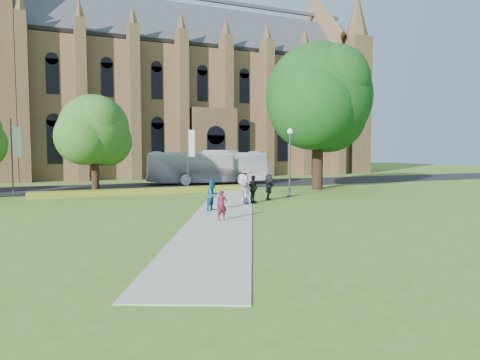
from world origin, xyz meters
name	(u,v)px	position (x,y,z in m)	size (l,w,h in m)	color
ground	(231,214)	(0.00, 0.00, 0.00)	(160.00, 160.00, 0.00)	#497021
road	(155,186)	(0.00, 20.00, 0.01)	(160.00, 10.00, 0.02)	black
footpath	(224,212)	(0.00, 1.00, 0.02)	(3.20, 30.00, 0.04)	#B2B2A8
flower_hedge	(148,191)	(-2.00, 13.20, 0.23)	(18.00, 1.40, 0.45)	gold
cathedral	(192,87)	(10.00, 39.73, 12.98)	(52.60, 18.25, 28.00)	brown
streetlamp	(290,154)	(7.50, 6.50, 3.30)	(0.44, 0.44, 5.24)	#38383D
large_tree	(318,97)	(13.00, 11.00, 8.37)	(9.60, 9.60, 13.20)	#332114
street_tree_1	(94,130)	(-6.00, 14.50, 5.22)	(5.60, 5.60, 8.05)	#332114
banner_pole_0	(189,152)	(2.11, 15.20, 3.39)	(0.70, 0.10, 6.00)	#38383D
banner_pole_1	(14,153)	(-11.89, 15.20, 3.39)	(0.70, 0.10, 6.00)	#38383D
tour_coach	(208,167)	(5.81, 20.77, 1.81)	(3.01, 12.85, 3.58)	white
pedestrian_0	(222,205)	(-1.27, -1.92, 0.80)	(0.55, 0.36, 1.52)	maroon
pedestrian_1	(213,195)	(-0.50, 1.59, 0.94)	(0.87, 0.68, 1.80)	navy
pedestrian_2	(246,192)	(2.68, 3.88, 0.82)	(1.01, 0.58, 1.56)	white
pedestrian_3	(253,189)	(3.24, 4.02, 0.97)	(1.09, 0.45, 1.85)	black
pedestrian_4	(245,192)	(2.49, 3.66, 0.81)	(0.75, 0.49, 1.54)	slate
pedestrian_5	(269,187)	(5.07, 5.25, 0.96)	(1.70, 0.54, 1.83)	#23232A
parasol	(247,176)	(2.67, 3.76, 1.88)	(0.69, 0.69, 0.60)	#E19FB8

